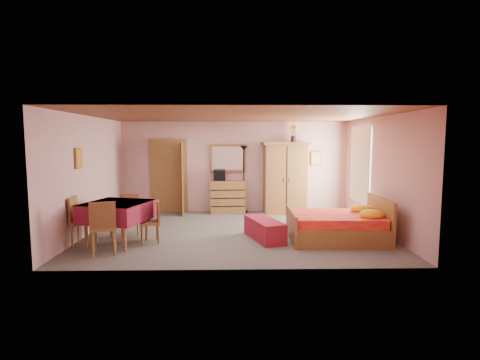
{
  "coord_description": "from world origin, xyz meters",
  "views": [
    {
      "loc": [
        -0.09,
        -8.31,
        2.06
      ],
      "look_at": [
        0.1,
        0.3,
        1.15
      ],
      "focal_mm": 28.0,
      "sensor_mm": 36.0,
      "label": 1
    }
  ],
  "objects_px": {
    "chest_of_drawers": "(228,197)",
    "bench": "(264,229)",
    "chair_south": "(104,227)",
    "bed": "(336,219)",
    "chair_east": "(149,222)",
    "wall_mirror": "(228,158)",
    "stereo": "(220,175)",
    "sunflower_vase": "(293,133)",
    "wardrobe": "(285,178)",
    "dining_table": "(117,223)",
    "chair_north": "(130,215)",
    "floor_lamp": "(244,179)",
    "chair_west": "(84,221)"
  },
  "relations": [
    {
      "from": "bed",
      "to": "chair_east",
      "type": "xyz_separation_m",
      "value": [
        -3.82,
        -0.16,
        -0.02
      ]
    },
    {
      "from": "wall_mirror",
      "to": "sunflower_vase",
      "type": "bearing_deg",
      "value": -9.12
    },
    {
      "from": "wall_mirror",
      "to": "bench",
      "type": "bearing_deg",
      "value": -77.57
    },
    {
      "from": "chest_of_drawers",
      "to": "wardrobe",
      "type": "xyz_separation_m",
      "value": [
        1.62,
        -0.09,
        0.54
      ]
    },
    {
      "from": "wardrobe",
      "to": "chair_west",
      "type": "xyz_separation_m",
      "value": [
        -4.42,
        -3.18,
        -0.53
      ]
    },
    {
      "from": "bench",
      "to": "chair_south",
      "type": "xyz_separation_m",
      "value": [
        -3.01,
        -0.93,
        0.28
      ]
    },
    {
      "from": "stereo",
      "to": "floor_lamp",
      "type": "bearing_deg",
      "value": 6.49
    },
    {
      "from": "chest_of_drawers",
      "to": "stereo",
      "type": "xyz_separation_m",
      "value": [
        -0.23,
        0.02,
        0.62
      ]
    },
    {
      "from": "chest_of_drawers",
      "to": "chair_east",
      "type": "height_order",
      "value": "chest_of_drawers"
    },
    {
      "from": "wall_mirror",
      "to": "bed",
      "type": "distance_m",
      "value": 4.08
    },
    {
      "from": "dining_table",
      "to": "chair_east",
      "type": "xyz_separation_m",
      "value": [
        0.63,
        0.05,
        0.01
      ]
    },
    {
      "from": "chest_of_drawers",
      "to": "wall_mirror",
      "type": "distance_m",
      "value": 1.11
    },
    {
      "from": "sunflower_vase",
      "to": "bed",
      "type": "distance_m",
      "value": 3.5
    },
    {
      "from": "wall_mirror",
      "to": "stereo",
      "type": "relative_size",
      "value": 3.15
    },
    {
      "from": "wardrobe",
      "to": "sunflower_vase",
      "type": "xyz_separation_m",
      "value": [
        0.24,
        0.07,
        1.25
      ]
    },
    {
      "from": "chair_west",
      "to": "chest_of_drawers",
      "type": "bearing_deg",
      "value": 135.37
    },
    {
      "from": "wardrobe",
      "to": "bed",
      "type": "relative_size",
      "value": 1.05
    },
    {
      "from": "dining_table",
      "to": "chair_north",
      "type": "bearing_deg",
      "value": 84.84
    },
    {
      "from": "chest_of_drawers",
      "to": "bed",
      "type": "distance_m",
      "value": 3.76
    },
    {
      "from": "bed",
      "to": "bench",
      "type": "bearing_deg",
      "value": 179.04
    },
    {
      "from": "sunflower_vase",
      "to": "dining_table",
      "type": "height_order",
      "value": "sunflower_vase"
    },
    {
      "from": "wall_mirror",
      "to": "dining_table",
      "type": "relative_size",
      "value": 0.9
    },
    {
      "from": "stereo",
      "to": "wall_mirror",
      "type": "bearing_deg",
      "value": 40.08
    },
    {
      "from": "bed",
      "to": "chair_east",
      "type": "distance_m",
      "value": 3.82
    },
    {
      "from": "wardrobe",
      "to": "chair_north",
      "type": "height_order",
      "value": "wardrobe"
    },
    {
      "from": "sunflower_vase",
      "to": "bed",
      "type": "relative_size",
      "value": 0.25
    },
    {
      "from": "wall_mirror",
      "to": "dining_table",
      "type": "distance_m",
      "value": 4.19
    },
    {
      "from": "bed",
      "to": "bench",
      "type": "distance_m",
      "value": 1.5
    },
    {
      "from": "bed",
      "to": "chair_south",
      "type": "bearing_deg",
      "value": -167.3
    },
    {
      "from": "dining_table",
      "to": "chair_west",
      "type": "distance_m",
      "value": 0.64
    },
    {
      "from": "chair_north",
      "to": "bed",
      "type": "bearing_deg",
      "value": 159.32
    },
    {
      "from": "chest_of_drawers",
      "to": "chair_west",
      "type": "xyz_separation_m",
      "value": [
        -2.8,
        -3.27,
        0.02
      ]
    },
    {
      "from": "dining_table",
      "to": "chair_east",
      "type": "relative_size",
      "value": 1.34
    },
    {
      "from": "wall_mirror",
      "to": "sunflower_vase",
      "type": "height_order",
      "value": "sunflower_vase"
    },
    {
      "from": "sunflower_vase",
      "to": "chair_north",
      "type": "height_order",
      "value": "sunflower_vase"
    },
    {
      "from": "chair_south",
      "to": "dining_table",
      "type": "bearing_deg",
      "value": 70.91
    },
    {
      "from": "chair_north",
      "to": "wall_mirror",
      "type": "bearing_deg",
      "value": -142.18
    },
    {
      "from": "sunflower_vase",
      "to": "chair_west",
      "type": "xyz_separation_m",
      "value": [
        -4.65,
        -3.25,
        -1.78
      ]
    },
    {
      "from": "floor_lamp",
      "to": "chair_north",
      "type": "distance_m",
      "value": 3.7
    },
    {
      "from": "chest_of_drawers",
      "to": "bench",
      "type": "relative_size",
      "value": 0.78
    },
    {
      "from": "wall_mirror",
      "to": "chair_west",
      "type": "xyz_separation_m",
      "value": [
        -2.8,
        -3.48,
        -1.07
      ]
    },
    {
      "from": "chest_of_drawers",
      "to": "bed",
      "type": "xyz_separation_m",
      "value": [
        2.28,
        -2.99,
        -0.02
      ]
    },
    {
      "from": "chair_south",
      "to": "chair_north",
      "type": "bearing_deg",
      "value": 70.43
    },
    {
      "from": "chair_south",
      "to": "stereo",
      "type": "bearing_deg",
      "value": 47.91
    },
    {
      "from": "chest_of_drawers",
      "to": "wardrobe",
      "type": "height_order",
      "value": "wardrobe"
    },
    {
      "from": "stereo",
      "to": "wardrobe",
      "type": "height_order",
      "value": "wardrobe"
    },
    {
      "from": "bench",
      "to": "dining_table",
      "type": "xyz_separation_m",
      "value": [
        -2.97,
        -0.28,
        0.21
      ]
    },
    {
      "from": "chair_north",
      "to": "chair_east",
      "type": "bearing_deg",
      "value": 117.11
    },
    {
      "from": "bench",
      "to": "chair_west",
      "type": "height_order",
      "value": "chair_west"
    },
    {
      "from": "stereo",
      "to": "bed",
      "type": "height_order",
      "value": "stereo"
    }
  ]
}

